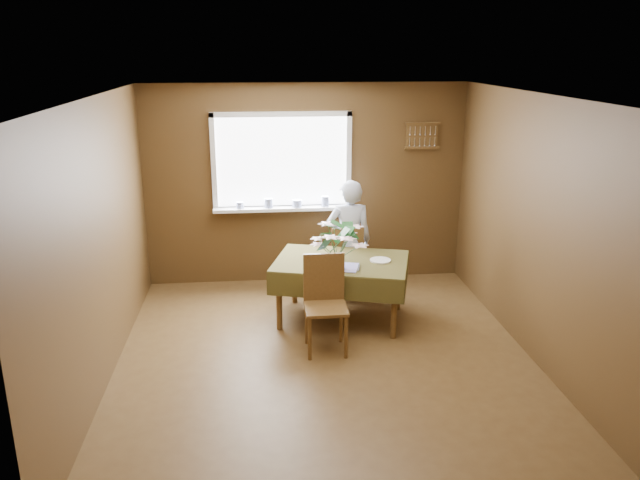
{
  "coord_description": "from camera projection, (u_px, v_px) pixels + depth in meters",
  "views": [
    {
      "loc": [
        -0.61,
        -5.39,
        2.9
      ],
      "look_at": [
        0.0,
        0.55,
        1.05
      ],
      "focal_mm": 35.0,
      "sensor_mm": 36.0,
      "label": 1
    }
  ],
  "objects": [
    {
      "name": "wall_front",
      "position": [
        371.0,
        351.0,
        3.53
      ],
      "size": [
        4.0,
        0.0,
        4.0
      ],
      "primitive_type": "plane",
      "rotation": [
        -1.57,
        0.0,
        0.0
      ],
      "color": "brown",
      "rests_on": "floor"
    },
    {
      "name": "wall_right",
      "position": [
        537.0,
        230.0,
        5.86
      ],
      "size": [
        0.0,
        4.5,
        4.5
      ],
      "primitive_type": "plane",
      "rotation": [
        1.57,
        0.0,
        -1.57
      ],
      "color": "brown",
      "rests_on": "floor"
    },
    {
      "name": "wall_left",
      "position": [
        100.0,
        244.0,
        5.47
      ],
      "size": [
        0.0,
        4.5,
        4.5
      ],
      "primitive_type": "plane",
      "rotation": [
        1.57,
        0.0,
        1.57
      ],
      "color": "brown",
      "rests_on": "floor"
    },
    {
      "name": "chair_near",
      "position": [
        325.0,
        299.0,
        6.16
      ],
      "size": [
        0.41,
        0.41,
        0.96
      ],
      "rotation": [
        0.0,
        0.0,
        0.0
      ],
      "color": "brown",
      "rests_on": "floor"
    },
    {
      "name": "table_knife",
      "position": [
        359.0,
        267.0,
        6.51
      ],
      "size": [
        0.06,
        0.2,
        0.0
      ],
      "primitive_type": "cube",
      "rotation": [
        0.0,
        0.0,
        -0.21
      ],
      "color": "silver",
      "rests_on": "dining_table"
    },
    {
      "name": "chair_far",
      "position": [
        346.0,
        258.0,
        7.46
      ],
      "size": [
        0.39,
        0.39,
        0.89
      ],
      "rotation": [
        0.0,
        0.0,
        3.17
      ],
      "color": "brown",
      "rests_on": "floor"
    },
    {
      "name": "flower_bouquet",
      "position": [
        337.0,
        241.0,
        6.5
      ],
      "size": [
        0.5,
        0.5,
        0.43
      ],
      "rotation": [
        0.0,
        0.0,
        0.31
      ],
      "color": "white",
      "rests_on": "dining_table"
    },
    {
      "name": "wall_back",
      "position": [
        306.0,
        185.0,
        7.8
      ],
      "size": [
        4.0,
        0.0,
        4.0
      ],
      "primitive_type": "plane",
      "rotation": [
        1.57,
        0.0,
        0.0
      ],
      "color": "brown",
      "rests_on": "floor"
    },
    {
      "name": "window_assembly",
      "position": [
        283.0,
        178.0,
        7.69
      ],
      "size": [
        1.72,
        0.2,
        1.22
      ],
      "color": "white",
      "rests_on": "wall_back"
    },
    {
      "name": "ceiling",
      "position": [
        327.0,
        96.0,
        5.3
      ],
      "size": [
        4.5,
        4.5,
        0.0
      ],
      "primitive_type": "plane",
      "rotation": [
        3.14,
        0.0,
        0.0
      ],
      "color": "white",
      "rests_on": "wall_back"
    },
    {
      "name": "floor",
      "position": [
        326.0,
        360.0,
        6.04
      ],
      "size": [
        4.5,
        4.5,
        0.0
      ],
      "primitive_type": "plane",
      "color": "#52391C",
      "rests_on": "ground"
    },
    {
      "name": "side_plate",
      "position": [
        380.0,
        260.0,
        6.73
      ],
      "size": [
        0.23,
        0.23,
        0.01
      ],
      "primitive_type": "cylinder",
      "rotation": [
        0.0,
        0.0,
        0.04
      ],
      "color": "white",
      "rests_on": "dining_table"
    },
    {
      "name": "seated_woman",
      "position": [
        349.0,
        240.0,
        7.36
      ],
      "size": [
        0.54,
        0.37,
        1.45
      ],
      "primitive_type": "imported",
      "rotation": [
        0.0,
        0.0,
        3.1
      ],
      "color": "white",
      "rests_on": "floor"
    },
    {
      "name": "dining_table",
      "position": [
        341.0,
        267.0,
        6.78
      ],
      "size": [
        1.63,
        1.32,
        0.7
      ],
      "rotation": [
        0.0,
        0.0,
        -0.28
      ],
      "color": "brown",
      "rests_on": "floor"
    },
    {
      "name": "spoon_rack",
      "position": [
        422.0,
        136.0,
        7.74
      ],
      "size": [
        0.44,
        0.05,
        0.33
      ],
      "color": "brown",
      "rests_on": "wall_back"
    }
  ]
}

